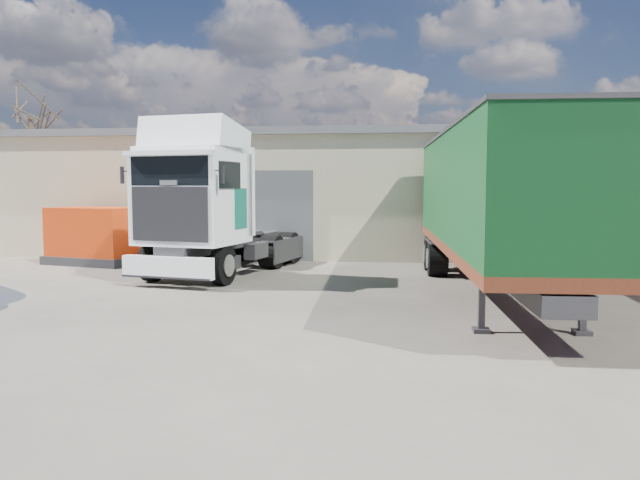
# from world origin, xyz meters

# --- Properties ---
(ground) EXTENTS (120.00, 120.00, 0.00)m
(ground) POSITION_xyz_m (0.00, 0.00, 0.00)
(ground) COLOR black
(ground) RESTS_ON ground
(warehouse) EXTENTS (30.60, 12.60, 5.42)m
(warehouse) POSITION_xyz_m (-6.00, 16.00, 2.66)
(warehouse) COLOR beige
(warehouse) RESTS_ON ground
(bare_tree) EXTENTS (4.00, 4.00, 9.60)m
(bare_tree) POSITION_xyz_m (-18.00, 20.00, 7.92)
(bare_tree) COLOR #382B21
(bare_tree) RESTS_ON ground
(tractor_unit) EXTENTS (4.29, 7.97, 5.10)m
(tractor_unit) POSITION_xyz_m (-2.85, 5.35, 2.14)
(tractor_unit) COLOR black
(tractor_unit) RESTS_ON ground
(box_trailer) EXTENTS (3.31, 13.51, 4.46)m
(box_trailer) POSITION_xyz_m (5.87, 2.89, 2.72)
(box_trailer) COLOR #2D2D30
(box_trailer) RESTS_ON ground
(panel_van) EXTENTS (2.97, 4.41, 1.67)m
(panel_van) POSITION_xyz_m (-4.70, 9.14, 0.87)
(panel_van) COLOR black
(panel_van) RESTS_ON ground
(orange_skip) EXTENTS (3.89, 2.94, 2.17)m
(orange_skip) POSITION_xyz_m (-8.23, 8.25, 0.94)
(orange_skip) COLOR #2D2D30
(orange_skip) RESTS_ON ground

